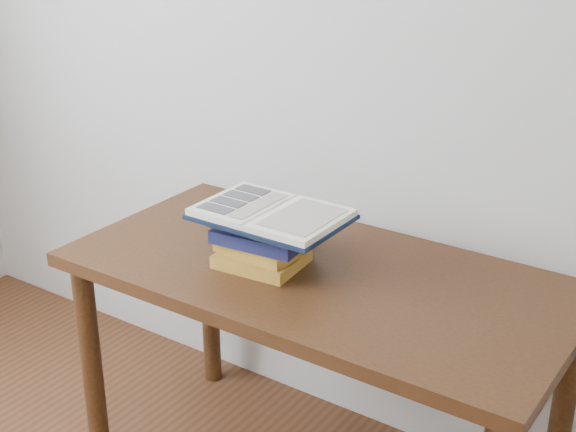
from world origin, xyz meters
The scene contains 3 objects.
desk centered at (0.11, 1.38, 0.60)m, with size 1.31×0.65×0.70m.
book_stack centered at (-0.03, 1.33, 0.76)m, with size 0.25×0.22×0.13m.
open_book centered at (-0.01, 1.34, 0.84)m, with size 0.37×0.26×0.03m.
Camera 1 is at (1.08, -0.19, 1.62)m, focal length 50.00 mm.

